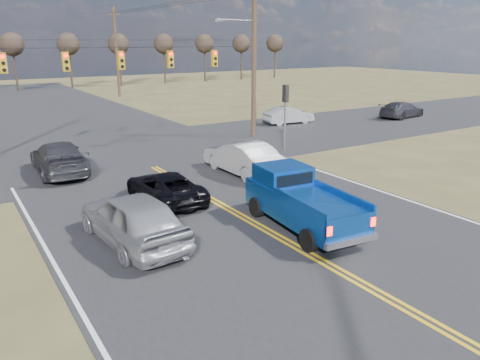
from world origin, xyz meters
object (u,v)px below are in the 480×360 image
dgrey_car_queue (59,158)px  cross_car_east_far (402,110)px  pickup_truck (300,201)px  silver_suv (133,218)px  cross_car_east_near (289,115)px  white_car_queue (242,157)px  black_suv (165,187)px

dgrey_car_queue → cross_car_east_far: size_ratio=1.15×
pickup_truck → silver_suv: 5.79m
silver_suv → cross_car_east_near: (18.51, 15.37, -0.20)m
white_car_queue → cross_car_east_near: bearing=-138.4°
pickup_truck → black_suv: (-2.97, 5.01, -0.33)m
silver_suv → black_suv: bearing=-132.2°
black_suv → cross_car_east_near: bearing=-142.7°
black_suv → cross_car_east_far: cross_car_east_far is taller
cross_car_east_near → cross_car_east_far: size_ratio=0.86×
silver_suv → cross_car_east_near: bearing=-144.4°
pickup_truck → cross_car_east_far: (23.09, 14.32, -0.26)m
pickup_truck → cross_car_east_far: bearing=37.5°
silver_suv → dgrey_car_queue: (-0.12, 10.09, -0.08)m
silver_suv → cross_car_east_near: 24.06m
cross_car_east_near → black_suv: bearing=132.4°
dgrey_car_queue → cross_car_east_near: bearing=-161.5°
silver_suv → cross_car_east_far: 31.22m
pickup_truck → dgrey_car_queue: size_ratio=0.99×
white_car_queue → dgrey_car_queue: white_car_queue is taller
silver_suv → black_suv: 4.11m
cross_car_east_far → black_suv: bearing=101.9°
black_suv → white_car_queue: size_ratio=0.92×
black_suv → cross_car_east_near: cross_car_east_near is taller
dgrey_car_queue → cross_car_east_near: dgrey_car_queue is taller
silver_suv → cross_car_east_near: silver_suv is taller
cross_car_east_near → cross_car_east_far: 10.47m
black_suv → cross_car_east_near: size_ratio=1.10×
white_car_queue → cross_car_east_far: white_car_queue is taller
black_suv → dgrey_car_queue: size_ratio=0.83×
pickup_truck → cross_car_east_far: 27.17m
dgrey_car_queue → cross_car_east_far: 28.82m
cross_car_east_near → cross_car_east_far: cross_car_east_far is taller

